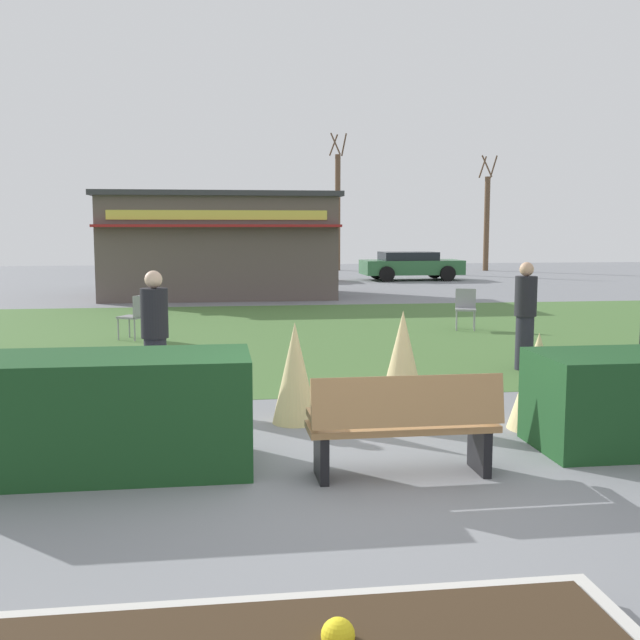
{
  "coord_description": "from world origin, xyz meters",
  "views": [
    {
      "loc": [
        -1.2,
        -6.42,
        2.22
      ],
      "look_at": [
        0.17,
        3.6,
        0.99
      ],
      "focal_mm": 42.97,
      "sensor_mm": 36.0,
      "label": 1
    }
  ],
  "objects_px": {
    "trash_bin": "(6,416)",
    "cafe_chair_west": "(135,313)",
    "cafe_chair_east": "(466,305)",
    "tree_left_bg": "(487,221)",
    "parked_car_west_slot": "(156,267)",
    "tree_right_bg": "(338,210)",
    "parked_car_east_slot": "(411,265)",
    "person_standing": "(525,315)",
    "parked_car_center_slot": "(278,266)",
    "park_bench": "(404,425)",
    "person_strolling": "(155,337)",
    "food_kiosk": "(219,245)"
  },
  "relations": [
    {
      "from": "food_kiosk",
      "to": "person_strolling",
      "type": "distance_m",
      "value": 15.45
    },
    {
      "from": "cafe_chair_east",
      "to": "person_strolling",
      "type": "height_order",
      "value": "person_strolling"
    },
    {
      "from": "park_bench",
      "to": "trash_bin",
      "type": "distance_m",
      "value": 3.83
    },
    {
      "from": "person_strolling",
      "to": "parked_car_center_slot",
      "type": "distance_m",
      "value": 22.31
    },
    {
      "from": "parked_car_center_slot",
      "to": "tree_right_bg",
      "type": "xyz_separation_m",
      "value": [
        3.75,
        7.78,
        2.5
      ]
    },
    {
      "from": "food_kiosk",
      "to": "cafe_chair_west",
      "type": "relative_size",
      "value": 8.42
    },
    {
      "from": "parked_car_west_slot",
      "to": "tree_right_bg",
      "type": "relative_size",
      "value": 0.6
    },
    {
      "from": "tree_right_bg",
      "to": "cafe_chair_east",
      "type": "bearing_deg",
      "value": -92.25
    },
    {
      "from": "park_bench",
      "to": "food_kiosk",
      "type": "relative_size",
      "value": 0.23
    },
    {
      "from": "cafe_chair_west",
      "to": "cafe_chair_east",
      "type": "relative_size",
      "value": 1.0
    },
    {
      "from": "trash_bin",
      "to": "tree_right_bg",
      "type": "distance_m",
      "value": 33.12
    },
    {
      "from": "park_bench",
      "to": "cafe_chair_west",
      "type": "height_order",
      "value": "park_bench"
    },
    {
      "from": "person_strolling",
      "to": "tree_right_bg",
      "type": "distance_m",
      "value": 30.75
    },
    {
      "from": "person_strolling",
      "to": "parked_car_east_slot",
      "type": "height_order",
      "value": "person_strolling"
    },
    {
      "from": "cafe_chair_west",
      "to": "person_strolling",
      "type": "distance_m",
      "value": 5.85
    },
    {
      "from": "parked_car_center_slot",
      "to": "park_bench",
      "type": "bearing_deg",
      "value": -92.15
    },
    {
      "from": "trash_bin",
      "to": "parked_car_west_slot",
      "type": "height_order",
      "value": "parked_car_west_slot"
    },
    {
      "from": "cafe_chair_east",
      "to": "parked_car_center_slot",
      "type": "distance_m",
      "value": 15.93
    },
    {
      "from": "park_bench",
      "to": "cafe_chair_west",
      "type": "distance_m",
      "value": 9.55
    },
    {
      "from": "park_bench",
      "to": "trash_bin",
      "type": "bearing_deg",
      "value": 163.06
    },
    {
      "from": "cafe_chair_west",
      "to": "parked_car_west_slot",
      "type": "distance_m",
      "value": 16.29
    },
    {
      "from": "cafe_chair_east",
      "to": "trash_bin",
      "type": "bearing_deg",
      "value": -131.28
    },
    {
      "from": "parked_car_center_slot",
      "to": "tree_right_bg",
      "type": "relative_size",
      "value": 0.6
    },
    {
      "from": "park_bench",
      "to": "person_strolling",
      "type": "distance_m",
      "value": 4.02
    },
    {
      "from": "cafe_chair_east",
      "to": "tree_left_bg",
      "type": "xyz_separation_m",
      "value": [
        8.51,
        22.2,
        2.05
      ]
    },
    {
      "from": "parked_car_center_slot",
      "to": "tree_left_bg",
      "type": "relative_size",
      "value": 0.72
    },
    {
      "from": "parked_car_center_slot",
      "to": "parked_car_east_slot",
      "type": "relative_size",
      "value": 0.99
    },
    {
      "from": "park_bench",
      "to": "parked_car_west_slot",
      "type": "distance_m",
      "value": 25.58
    },
    {
      "from": "cafe_chair_west",
      "to": "tree_right_bg",
      "type": "bearing_deg",
      "value": 71.78
    },
    {
      "from": "parked_car_west_slot",
      "to": "parked_car_east_slot",
      "type": "xyz_separation_m",
      "value": [
        10.6,
        -0.0,
        0.0
      ]
    },
    {
      "from": "cafe_chair_east",
      "to": "parked_car_west_slot",
      "type": "relative_size",
      "value": 0.21
    },
    {
      "from": "trash_bin",
      "to": "person_standing",
      "type": "height_order",
      "value": "person_standing"
    },
    {
      "from": "person_standing",
      "to": "tree_left_bg",
      "type": "bearing_deg",
      "value": -136.65
    },
    {
      "from": "parked_car_west_slot",
      "to": "cafe_chair_east",
      "type": "bearing_deg",
      "value": -63.59
    },
    {
      "from": "tree_right_bg",
      "to": "parked_car_east_slot",
      "type": "bearing_deg",
      "value": -76.29
    },
    {
      "from": "park_bench",
      "to": "parked_car_west_slot",
      "type": "xyz_separation_m",
      "value": [
        -4.01,
        25.26,
        0.16
      ]
    },
    {
      "from": "parked_car_west_slot",
      "to": "cafe_chair_west",
      "type": "bearing_deg",
      "value": -87.23
    },
    {
      "from": "trash_bin",
      "to": "parked_car_west_slot",
      "type": "relative_size",
      "value": 0.19
    },
    {
      "from": "food_kiosk",
      "to": "parked_car_west_slot",
      "type": "relative_size",
      "value": 1.77
    },
    {
      "from": "person_standing",
      "to": "person_strolling",
      "type": "bearing_deg",
      "value": -11.45
    },
    {
      "from": "trash_bin",
      "to": "food_kiosk",
      "type": "xyz_separation_m",
      "value": [
        2.15,
        17.49,
        1.26
      ]
    },
    {
      "from": "park_bench",
      "to": "parked_car_east_slot",
      "type": "xyz_separation_m",
      "value": [
        6.6,
        25.26,
        0.16
      ]
    },
    {
      "from": "person_strolling",
      "to": "cafe_chair_east",
      "type": "bearing_deg",
      "value": 25.9
    },
    {
      "from": "park_bench",
      "to": "parked_car_east_slot",
      "type": "bearing_deg",
      "value": 75.36
    },
    {
      "from": "trash_bin",
      "to": "cafe_chair_east",
      "type": "distance_m",
      "value": 11.28
    },
    {
      "from": "park_bench",
      "to": "cafe_chair_east",
      "type": "bearing_deg",
      "value": 68.5
    },
    {
      "from": "cafe_chair_east",
      "to": "tree_right_bg",
      "type": "height_order",
      "value": "tree_right_bg"
    },
    {
      "from": "cafe_chair_east",
      "to": "parked_car_center_slot",
      "type": "height_order",
      "value": "parked_car_center_slot"
    },
    {
      "from": "person_strolling",
      "to": "tree_right_bg",
      "type": "height_order",
      "value": "tree_right_bg"
    },
    {
      "from": "trash_bin",
      "to": "cafe_chair_west",
      "type": "xyz_separation_m",
      "value": [
        0.44,
        7.87,
        0.12
      ]
    }
  ]
}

